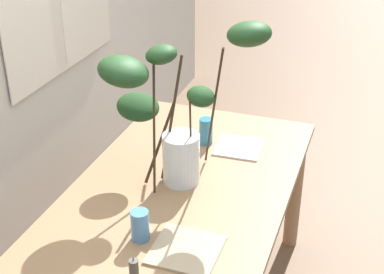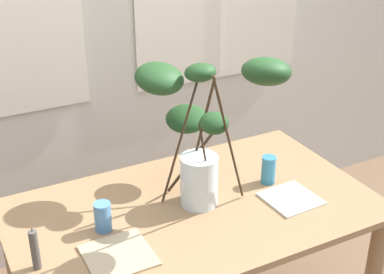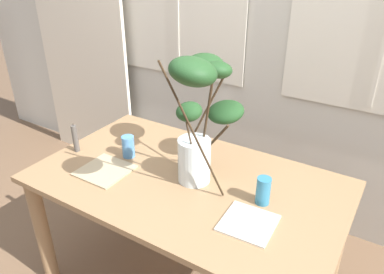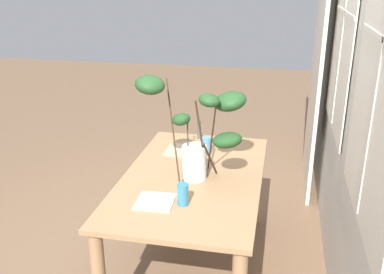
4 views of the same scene
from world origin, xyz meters
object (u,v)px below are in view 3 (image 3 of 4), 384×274
at_px(vase_with_branches, 203,113).
at_px(pillar_candle, 75,139).
at_px(plate_square_left, 105,170).
at_px(dining_table, 187,199).
at_px(plate_square_right, 248,223).
at_px(drinking_glass_blue_left, 128,147).
at_px(drinking_glass_blue_right, 263,191).

bearing_deg(vase_with_branches, pillar_candle, -168.21).
bearing_deg(plate_square_left, vase_with_branches, 26.63).
height_order(dining_table, plate_square_right, plate_square_right).
distance_m(plate_square_left, pillar_candle, 0.29).
distance_m(vase_with_branches, plate_square_left, 0.60).
height_order(drinking_glass_blue_left, plate_square_left, drinking_glass_blue_left).
relative_size(dining_table, plate_square_left, 6.30).
bearing_deg(vase_with_branches, drinking_glass_blue_left, -174.49).
bearing_deg(pillar_candle, plate_square_right, -2.93).
bearing_deg(drinking_glass_blue_left, pillar_candle, -159.13).
distance_m(drinking_glass_blue_right, plate_square_right, 0.17).
xyz_separation_m(drinking_glass_blue_right, plate_square_left, (-0.78, -0.18, -0.06)).
bearing_deg(dining_table, vase_with_branches, 51.28).
height_order(drinking_glass_blue_right, plate_square_left, drinking_glass_blue_right).
relative_size(drinking_glass_blue_left, pillar_candle, 0.71).
bearing_deg(drinking_glass_blue_right, vase_with_branches, 172.98).
xyz_separation_m(drinking_glass_blue_left, plate_square_right, (0.77, -0.16, -0.06)).
height_order(drinking_glass_blue_left, plate_square_right, drinking_glass_blue_left).
distance_m(drinking_glass_blue_right, pillar_candle, 1.06).
distance_m(vase_with_branches, plate_square_right, 0.52).
height_order(plate_square_left, plate_square_right, same).
xyz_separation_m(vase_with_branches, plate_square_right, (0.34, -0.20, -0.34)).
bearing_deg(plate_square_left, drinking_glass_blue_left, 87.52).
bearing_deg(plate_square_left, pillar_candle, 165.34).
bearing_deg(dining_table, drinking_glass_blue_left, 176.91).
distance_m(dining_table, drinking_glass_blue_left, 0.42).
distance_m(plate_square_right, pillar_candle, 1.06).
bearing_deg(dining_table, drinking_glass_blue_right, 3.17).
bearing_deg(dining_table, pillar_candle, -172.56).
distance_m(plate_square_left, plate_square_right, 0.78).
distance_m(vase_with_branches, pillar_candle, 0.78).
xyz_separation_m(plate_square_right, pillar_candle, (-1.06, 0.05, 0.07)).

